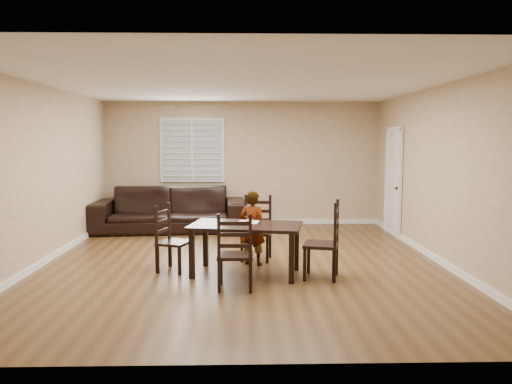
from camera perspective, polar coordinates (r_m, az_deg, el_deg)
ground at (r=7.73m, az=-1.56°, el=-8.03°), size 7.00×7.00×0.00m
room at (r=7.68m, az=-1.33°, el=5.49°), size 6.04×7.04×2.72m
dining_table at (r=6.94m, az=-1.17°, el=-4.42°), size 1.65×1.13×0.71m
chair_near at (r=7.91m, az=0.15°, el=-4.33°), size 0.52×0.49×1.01m
chair_far at (r=6.20m, az=-2.43°, el=-7.33°), size 0.45×0.42×0.98m
chair_left at (r=7.29m, az=-10.12°, el=-5.48°), size 0.52×0.54×0.96m
chair_right at (r=6.83m, az=8.52°, el=-5.82°), size 0.55×0.57×1.06m
child at (r=7.48m, az=-0.37°, el=-4.14°), size 0.48×0.42×1.11m
napkin at (r=7.09m, az=-0.91°, el=-3.45°), size 0.33×0.33×0.00m
donut at (r=7.08m, az=-0.76°, el=-3.27°), size 0.11×0.11×0.04m
sofa at (r=10.41m, az=-9.85°, el=-1.95°), size 3.16×1.41×0.90m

